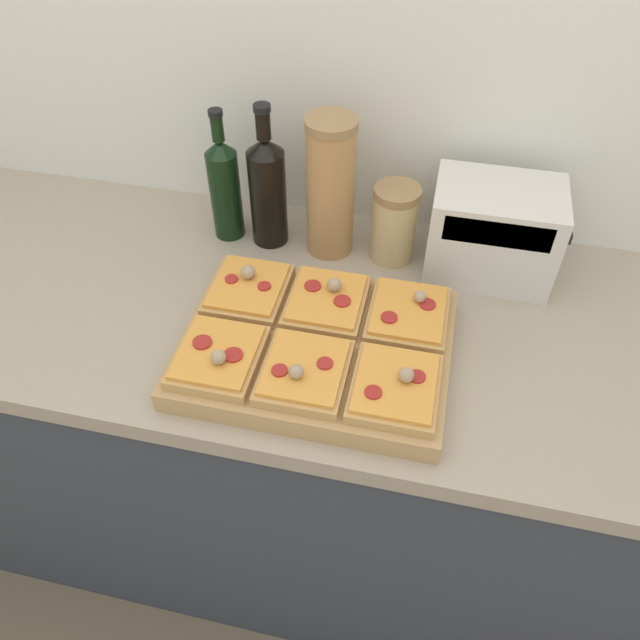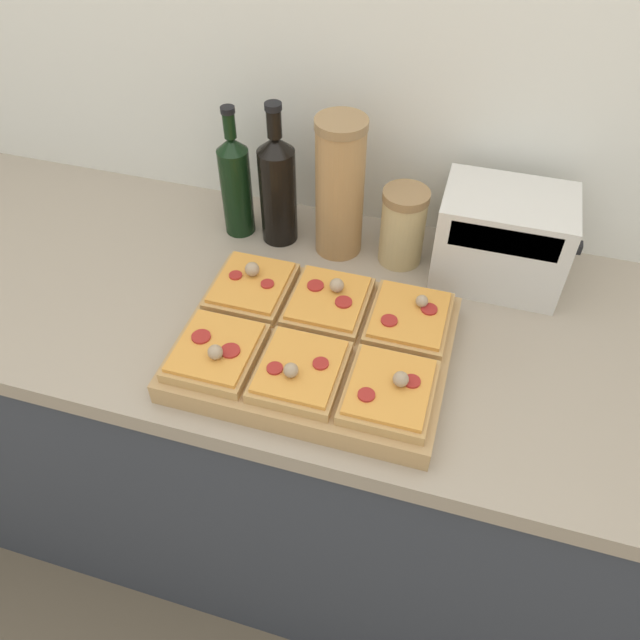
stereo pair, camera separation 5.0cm
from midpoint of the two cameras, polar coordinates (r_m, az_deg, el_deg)
The scene contains 15 objects.
ground_plane at distance 1.87m, azimuth -2.60°, elevation -27.02°, with size 12.00×12.00×0.00m, color brown.
wall_back at distance 1.33m, azimuth 5.34°, elevation 21.59°, with size 6.00×0.06×2.50m.
kitchen_counter at distance 1.58m, azimuth 0.54°, elevation -11.09°, with size 2.63×0.67×0.93m.
cutting_board at distance 1.12m, azimuth 0.85°, elevation -2.58°, with size 0.47×0.36×0.04m, color tan.
pizza_slice_back_left at distance 1.18m, azimuth -5.04°, elevation 3.11°, with size 0.14×0.16×0.06m.
pizza_slice_back_center at distance 1.15m, azimuth 2.06°, elevation 1.69°, with size 0.14×0.16×0.05m.
pizza_slice_back_right at distance 1.13m, azimuth 9.45°, elevation 0.16°, with size 0.14×0.16×0.05m.
pizza_slice_front_left at distance 1.07m, azimuth -8.16°, elevation -2.86°, with size 0.14×0.16×0.05m.
pizza_slice_front_center at distance 1.04m, azimuth -0.44°, elevation -4.66°, with size 0.14×0.16×0.05m.
pizza_slice_front_right at distance 1.02m, azimuth 7.82°, elevation -6.42°, with size 0.14×0.16×0.05m.
olive_oil_bottle at distance 1.35m, azimuth -6.63°, elevation 12.26°, with size 0.07×0.07×0.29m.
wine_bottle at distance 1.32m, azimuth -2.78°, elevation 12.00°, with size 0.08×0.08×0.31m.
grain_jar_tall at distance 1.27m, azimuth 2.97°, elevation 11.91°, with size 0.10×0.10×0.30m.
grain_jar_short at distance 1.29m, azimuth 8.70°, elevation 8.43°, with size 0.09×0.09×0.17m.
toaster_oven at distance 1.28m, azimuth 17.39°, elevation 7.10°, with size 0.27×0.17×0.19m.
Camera 2 is at (0.26, -0.51, 1.78)m, focal length 35.00 mm.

